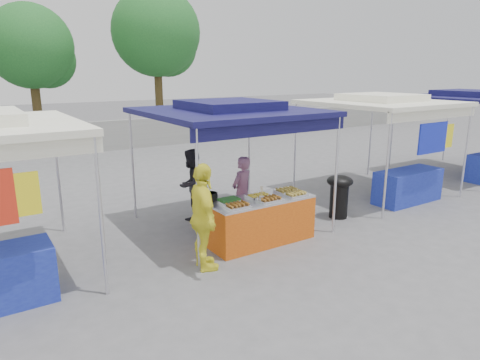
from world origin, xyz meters
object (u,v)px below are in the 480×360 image
vendor_woman (242,192)px  customer_person (203,218)px  wok_burner (339,193)px  helper_man (191,184)px  vendor_table (260,220)px  cooking_pot (211,197)px

vendor_woman → customer_person: (-1.56, -1.26, 0.13)m
wok_burner → helper_man: bearing=141.8°
wok_burner → helper_man: (-2.73, 1.69, 0.20)m
wok_burner → vendor_woman: bearing=156.9°
vendor_table → vendor_woman: 0.90m
vendor_woman → helper_man: 1.22m
cooking_pot → customer_person: 1.00m
cooking_pot → helper_man: (0.36, 1.51, -0.16)m
cooking_pot → vendor_woman: bearing=24.9°
helper_man → customer_person: size_ratio=0.88×
vendor_table → customer_person: customer_person is taller
cooking_pot → helper_man: bearing=76.4°
vendor_table → wok_burner: (2.25, 0.19, 0.14)m
vendor_table → helper_man: helper_man is taller
helper_man → vendor_woman: bearing=89.5°
vendor_table → cooking_pot: size_ratio=7.92×
cooking_pot → vendor_table: bearing=-24.4°
cooking_pot → helper_man: size_ratio=0.16×
customer_person → cooking_pot: bearing=-23.8°
wok_burner → customer_person: (-3.67, -0.62, 0.31)m
helper_man → customer_person: (-0.95, -2.32, 0.11)m
vendor_woman → wok_burner: bearing=143.5°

